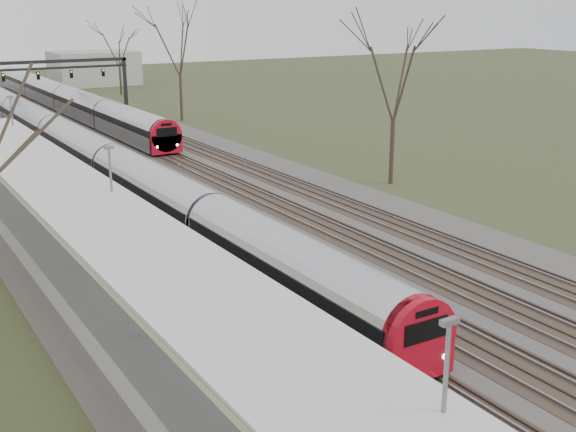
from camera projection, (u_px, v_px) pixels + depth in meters
name	position (u px, v px, depth m)	size (l,w,h in m)	color
track_bed	(130.00, 170.00, 52.61)	(24.00, 160.00, 0.22)	#474442
platform	(65.00, 255.00, 33.49)	(3.50, 69.00, 1.00)	#9E9B93
canopy	(87.00, 206.00, 28.83)	(4.10, 50.00, 3.11)	slate
signal_gantry	(30.00, 72.00, 75.83)	(21.00, 0.59, 6.08)	black
tree_east_far	(395.00, 75.00, 46.79)	(5.00, 5.00, 10.30)	#2D231C
train_near	(55.00, 134.00, 59.07)	(2.62, 90.21, 3.05)	#ACAFB7
train_far	(66.00, 99.00, 81.39)	(2.62, 60.21, 3.05)	#ACAFB7
passenger	(277.00, 427.00, 17.37)	(0.63, 0.41, 1.72)	#335264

